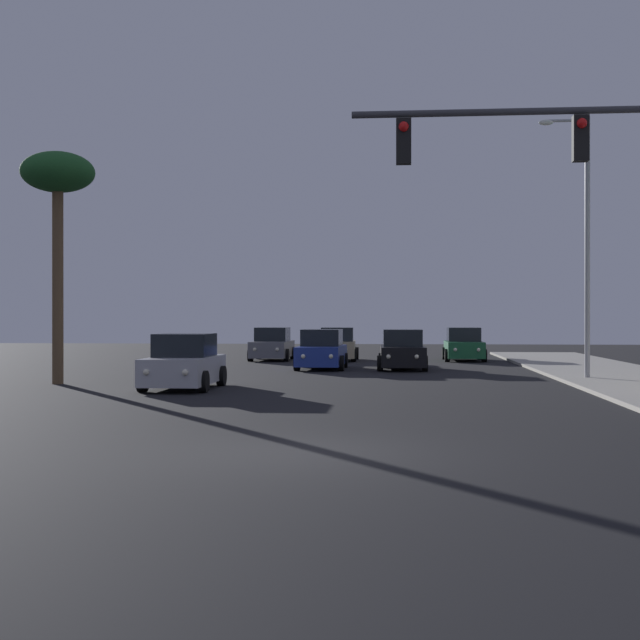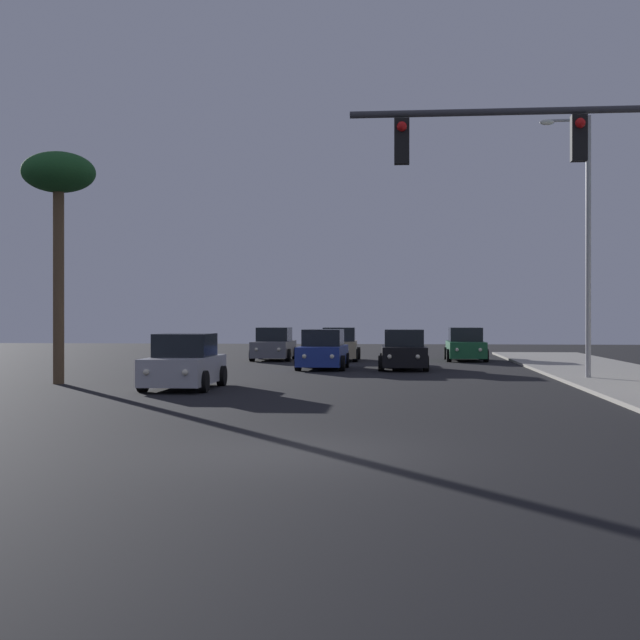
% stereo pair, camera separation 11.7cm
% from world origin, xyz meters
% --- Properties ---
extents(ground_plane, '(120.00, 120.00, 0.00)m').
position_xyz_m(ground_plane, '(0.00, 0.00, 0.00)').
color(ground_plane, black).
extents(car_silver, '(2.04, 4.32, 1.68)m').
position_xyz_m(car_silver, '(-4.98, 12.43, 0.76)').
color(car_silver, '#B7B7BC').
rests_on(car_silver, ground).
extents(car_black, '(2.04, 4.34, 1.68)m').
position_xyz_m(car_black, '(1.70, 23.29, 0.76)').
color(car_black, black).
rests_on(car_black, ground).
extents(car_blue, '(2.04, 4.33, 1.68)m').
position_xyz_m(car_blue, '(-1.70, 23.27, 0.76)').
color(car_blue, navy).
rests_on(car_blue, ground).
extents(car_grey, '(2.04, 4.31, 1.68)m').
position_xyz_m(car_grey, '(-4.92, 30.93, 0.76)').
color(car_grey, slate).
rests_on(car_grey, ground).
extents(car_green, '(2.04, 4.31, 1.68)m').
position_xyz_m(car_green, '(4.82, 31.34, 0.76)').
color(car_green, '#195933').
rests_on(car_green, ground).
extents(car_tan, '(2.04, 4.34, 1.68)m').
position_xyz_m(car_tan, '(-1.58, 30.98, 0.76)').
color(car_tan, tan).
rests_on(car_tan, ground).
extents(traffic_light_mast, '(6.99, 0.36, 6.50)m').
position_xyz_m(traffic_light_mast, '(5.54, 3.56, 4.71)').
color(traffic_light_mast, '#38383D').
rests_on(traffic_light_mast, sidewalk_right).
extents(street_lamp, '(1.74, 0.24, 9.00)m').
position_xyz_m(street_lamp, '(7.89, 17.08, 5.12)').
color(street_lamp, '#99999E').
rests_on(street_lamp, sidewalk_right).
extents(palm_tree_near, '(2.40, 2.40, 7.60)m').
position_xyz_m(palm_tree_near, '(-9.57, 14.00, 6.57)').
color(palm_tree_near, brown).
rests_on(palm_tree_near, ground).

